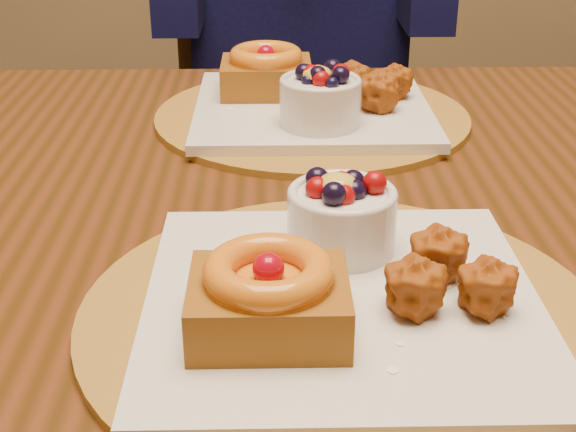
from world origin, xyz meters
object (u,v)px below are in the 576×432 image
object	(u,v)px
place_setting_near	(338,288)
place_setting_far	(310,101)
chair_far	(268,138)
dining_table	(321,263)

from	to	relation	value
place_setting_near	place_setting_far	distance (m)	0.43
place_setting_far	chair_far	xyz separation A→B (m)	(-0.05, 0.64, -0.29)
place_setting_near	place_setting_far	size ratio (longest dim) A/B	1.00
dining_table	chair_far	bearing A→B (deg)	93.86
place_setting_near	chair_far	distance (m)	1.11
dining_table	place_setting_near	size ratio (longest dim) A/B	4.21
place_setting_far	chair_far	bearing A→B (deg)	94.89
place_setting_near	place_setting_far	bearing A→B (deg)	90.06
dining_table	place_setting_far	bearing A→B (deg)	90.77
dining_table	chair_far	size ratio (longest dim) A/B	1.79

